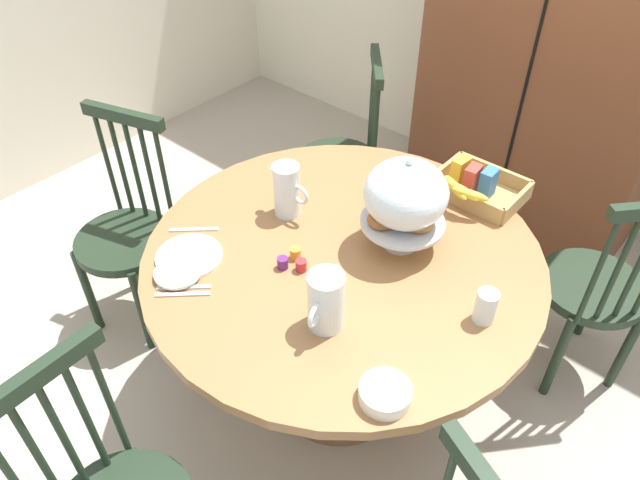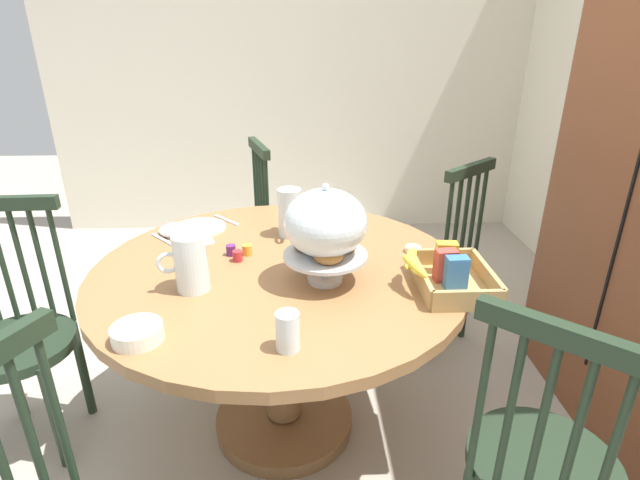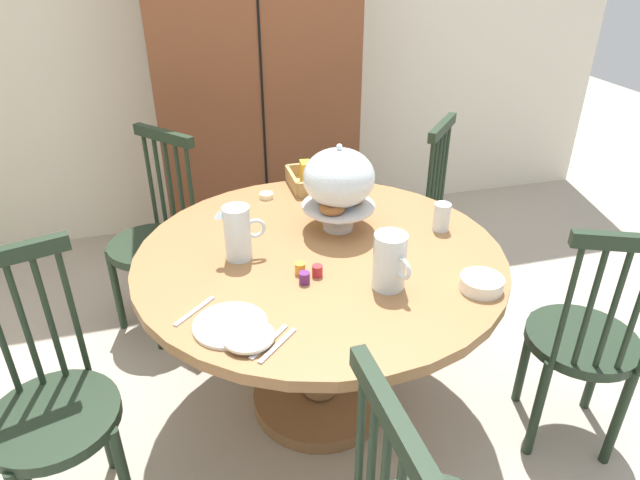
% 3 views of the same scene
% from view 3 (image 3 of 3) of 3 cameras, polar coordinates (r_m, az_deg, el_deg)
% --- Properties ---
extents(ground_plane, '(10.00, 10.00, 0.00)m').
position_cam_3_polar(ground_plane, '(2.52, 3.25, -15.44)').
color(ground_plane, '#A89E8E').
extents(wall_back, '(4.80, 0.06, 2.60)m').
position_cam_3_polar(wall_back, '(3.60, -5.95, 21.61)').
color(wall_back, silver).
rests_on(wall_back, ground_plane).
extents(wooden_armoire, '(1.18, 0.60, 1.96)m').
position_cam_3_polar(wooden_armoire, '(3.32, -6.77, 15.36)').
color(wooden_armoire, brown).
rests_on(wooden_armoire, ground_plane).
extents(dining_table, '(1.34, 1.34, 0.74)m').
position_cam_3_polar(dining_table, '(2.13, -0.00, -5.58)').
color(dining_table, olive).
rests_on(dining_table, ground_plane).
extents(windsor_chair_near_window, '(0.47, 0.47, 0.97)m').
position_cam_3_polar(windsor_chair_near_window, '(2.95, 8.84, 2.39)').
color(windsor_chair_near_window, '#1E2D1E').
rests_on(windsor_chair_near_window, ground_plane).
extents(windsor_chair_by_cabinet, '(0.47, 0.47, 0.97)m').
position_cam_3_polar(windsor_chair_by_cabinet, '(2.78, -16.40, -0.35)').
color(windsor_chair_by_cabinet, '#1E2D1E').
rests_on(windsor_chair_by_cabinet, ground_plane).
extents(windsor_chair_facing_door, '(0.42, 0.42, 0.97)m').
position_cam_3_polar(windsor_chair_facing_door, '(2.00, -25.61, -15.59)').
color(windsor_chair_facing_door, '#1E2D1E').
rests_on(windsor_chair_facing_door, ground_plane).
extents(windsor_chair_host_seat, '(0.44, 0.44, 0.97)m').
position_cam_3_polar(windsor_chair_host_seat, '(2.27, 25.26, -9.56)').
color(windsor_chair_host_seat, '#1E2D1E').
rests_on(windsor_chair_host_seat, ground_plane).
extents(pastry_stand_with_dome, '(0.28, 0.28, 0.34)m').
position_cam_3_polar(pastry_stand_with_dome, '(2.11, 1.92, 6.03)').
color(pastry_stand_with_dome, silver).
rests_on(pastry_stand_with_dome, dining_table).
extents(orange_juice_pitcher, '(0.11, 0.19, 0.19)m').
position_cam_3_polar(orange_juice_pitcher, '(1.81, 7.08, -2.39)').
color(orange_juice_pitcher, silver).
rests_on(orange_juice_pitcher, dining_table).
extents(milk_pitcher, '(0.18, 0.09, 0.20)m').
position_cam_3_polar(milk_pitcher, '(1.97, -8.35, 0.49)').
color(milk_pitcher, silver).
rests_on(milk_pitcher, dining_table).
extents(cereal_basket, '(0.32, 0.30, 0.12)m').
position_cam_3_polar(cereal_basket, '(2.53, 0.36, 6.39)').
color(cereal_basket, tan).
rests_on(cereal_basket, dining_table).
extents(china_plate_large, '(0.22, 0.22, 0.01)m').
position_cam_3_polar(china_plate_large, '(1.69, -9.12, -8.53)').
color(china_plate_large, white).
rests_on(china_plate_large, dining_table).
extents(china_plate_small, '(0.15, 0.15, 0.01)m').
position_cam_3_polar(china_plate_small, '(1.62, -7.29, -9.69)').
color(china_plate_small, white).
rests_on(china_plate_small, china_plate_large).
extents(cereal_bowl, '(0.14, 0.14, 0.04)m').
position_cam_3_polar(cereal_bowl, '(1.89, 16.11, -4.27)').
color(cereal_bowl, white).
rests_on(cereal_bowl, dining_table).
extents(drinking_glass, '(0.06, 0.06, 0.11)m').
position_cam_3_polar(drinking_glass, '(2.20, 12.27, 2.32)').
color(drinking_glass, silver).
rests_on(drinking_glass, dining_table).
extents(butter_dish, '(0.06, 0.06, 0.02)m').
position_cam_3_polar(butter_dish, '(2.45, -5.49, 4.52)').
color(butter_dish, beige).
rests_on(butter_dish, dining_table).
extents(jam_jar_strawberry, '(0.04, 0.04, 0.04)m').
position_cam_3_polar(jam_jar_strawberry, '(1.88, -0.27, -3.15)').
color(jam_jar_strawberry, '#B7282D').
rests_on(jam_jar_strawberry, dining_table).
extents(jam_jar_apricot, '(0.04, 0.04, 0.04)m').
position_cam_3_polar(jam_jar_apricot, '(1.90, -2.04, -2.90)').
color(jam_jar_apricot, orange).
rests_on(jam_jar_apricot, dining_table).
extents(jam_jar_grape, '(0.04, 0.04, 0.04)m').
position_cam_3_polar(jam_jar_grape, '(1.85, -1.60, -3.87)').
color(jam_jar_grape, '#5B2366').
rests_on(jam_jar_grape, dining_table).
extents(table_knife, '(0.13, 0.13, 0.01)m').
position_cam_3_polar(table_knife, '(1.62, -5.22, -10.27)').
color(table_knife, silver).
rests_on(table_knife, dining_table).
extents(dinner_fork, '(0.13, 0.13, 0.01)m').
position_cam_3_polar(dinner_fork, '(1.60, -4.33, -10.64)').
color(dinner_fork, silver).
rests_on(dinner_fork, dining_table).
extents(soup_spoon, '(0.13, 0.13, 0.01)m').
position_cam_3_polar(soup_spoon, '(1.77, -12.64, -7.06)').
color(soup_spoon, silver).
rests_on(soup_spoon, dining_table).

